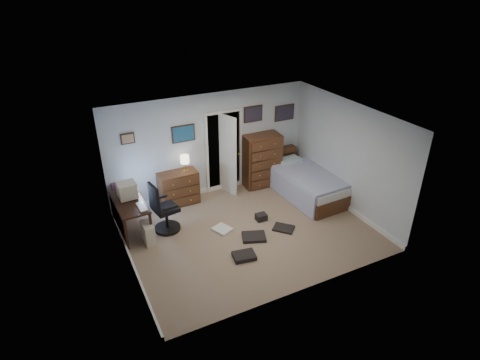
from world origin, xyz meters
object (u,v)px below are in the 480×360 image
computer_desk (126,209)px  tall_dresser (261,160)px  low_dresser (179,188)px  bed (307,184)px  office_chair (163,213)px

computer_desk → tall_dresser: size_ratio=0.94×
low_dresser → tall_dresser: (2.21, -0.02, 0.27)m
low_dresser → bed: (2.91, -1.06, -0.08)m
computer_desk → office_chair: bearing=-24.4°
computer_desk → office_chair: 0.77m
office_chair → tall_dresser: size_ratio=0.84×
office_chair → tall_dresser: tall_dresser is taller
office_chair → computer_desk: bearing=148.9°
tall_dresser → office_chair: bearing=-158.4°
computer_desk → bed: 4.30m
low_dresser → bed: bearing=-21.0°
tall_dresser → bed: size_ratio=0.64×
bed → computer_desk: bearing=172.3°
computer_desk → office_chair: size_ratio=1.12×
office_chair → bed: size_ratio=0.54×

